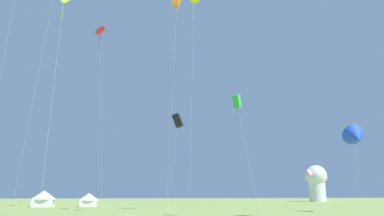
{
  "coord_description": "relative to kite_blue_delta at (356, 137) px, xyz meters",
  "views": [
    {
      "loc": [
        -8.03,
        -4.68,
        2.14
      ],
      "look_at": [
        0.0,
        32.0,
        11.02
      ],
      "focal_mm": 34.18,
      "sensor_mm": 36.0,
      "label": 1
    }
  ],
  "objects": [
    {
      "name": "festival_tent_right",
      "position": [
        -40.72,
        30.87,
        -7.43
      ],
      "size": [
        4.29,
        4.29,
        2.79
      ],
      "color": "white",
      "rests_on": "ground"
    },
    {
      "name": "kite_black_box",
      "position": [
        -20.1,
        12.99,
        3.8
      ],
      "size": [
        2.39,
        2.29,
        13.85
      ],
      "color": "black",
      "rests_on": "ground"
    },
    {
      "name": "kite_blue_delta",
      "position": [
        0.0,
        0.0,
        0.0
      ],
      "size": [
        3.47,
        3.8,
        10.67
      ],
      "color": "blue",
      "rests_on": "ground"
    },
    {
      "name": "observatory_dome",
      "position": [
        31.73,
        62.88,
        -2.96
      ],
      "size": [
        6.4,
        6.4,
        10.8
      ],
      "color": "white",
      "rests_on": "ground"
    },
    {
      "name": "festival_tent_center",
      "position": [
        -33.06,
        30.87,
        -7.67
      ],
      "size": [
        3.62,
        3.62,
        2.35
      ],
      "color": "white",
      "rests_on": "ground"
    },
    {
      "name": "kite_orange_box",
      "position": [
        -21.57,
        6.13,
        19.6
      ],
      "size": [
        2.17,
        2.74,
        29.63
      ],
      "color": "orange",
      "rests_on": "ground"
    },
    {
      "name": "kite_green_box",
      "position": [
        -17.42,
        -5.72,
        2.19
      ],
      "size": [
        2.09,
        1.57,
        11.9
      ],
      "color": "green",
      "rests_on": "ground"
    },
    {
      "name": "kite_lime_diamond",
      "position": [
        -33.97,
        -9.95,
        8.79
      ],
      "size": [
        1.57,
        2.23,
        19.24
      ],
      "color": "#99DB2D",
      "rests_on": "ground"
    },
    {
      "name": "kite_red_parafoil",
      "position": [
        -32.51,
        23.35,
        21.76
      ],
      "size": [
        3.36,
        3.92,
        31.4
      ],
      "color": "red",
      "rests_on": "ground"
    },
    {
      "name": "kite_pink_delta",
      "position": [
        7.43,
        25.19,
        -2.94
      ],
      "size": [
        1.92,
        2.49,
        6.9
      ],
      "color": "pink",
      "rests_on": "ground"
    }
  ]
}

